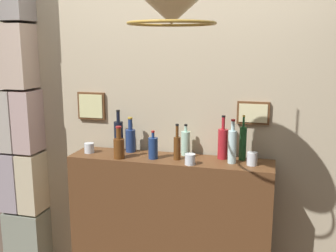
{
  "coord_description": "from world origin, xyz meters",
  "views": [
    {
      "loc": [
        0.71,
        -1.84,
        1.93
      ],
      "look_at": [
        0.0,
        0.81,
        1.37
      ],
      "focal_mm": 42.5,
      "sensor_mm": 36.0,
      "label": 1
    }
  ],
  "objects_px": {
    "liquor_bottle_whiskey": "(243,143)",
    "glass_tumbler_highball": "(190,159)",
    "liquor_bottle_vermouth": "(177,147)",
    "liquor_bottle_bourbon": "(223,143)",
    "liquor_bottle_rye": "(119,147)",
    "liquor_bottle_gin": "(232,146)",
    "glass_tumbler_rocks": "(252,159)",
    "liquor_bottle_sherry": "(131,139)",
    "glass_tumbler_shot": "(89,148)",
    "liquor_bottle_brandy": "(119,135)",
    "pendant_lamp": "(172,6)",
    "liquor_bottle_rum": "(153,148)",
    "liquor_bottle_scotch": "(186,143)"
  },
  "relations": [
    {
      "from": "liquor_bottle_whiskey",
      "to": "glass_tumbler_rocks",
      "type": "height_order",
      "value": "liquor_bottle_whiskey"
    },
    {
      "from": "glass_tumbler_rocks",
      "to": "pendant_lamp",
      "type": "bearing_deg",
      "value": -124.37
    },
    {
      "from": "liquor_bottle_gin",
      "to": "glass_tumbler_highball",
      "type": "distance_m",
      "value": 0.31
    },
    {
      "from": "liquor_bottle_rum",
      "to": "pendant_lamp",
      "type": "xyz_separation_m",
      "value": [
        0.29,
        -0.58,
        0.93
      ]
    },
    {
      "from": "liquor_bottle_sherry",
      "to": "glass_tumbler_shot",
      "type": "relative_size",
      "value": 3.58
    },
    {
      "from": "liquor_bottle_rye",
      "to": "glass_tumbler_rocks",
      "type": "distance_m",
      "value": 0.95
    },
    {
      "from": "liquor_bottle_vermouth",
      "to": "glass_tumbler_highball",
      "type": "relative_size",
      "value": 3.47
    },
    {
      "from": "liquor_bottle_vermouth",
      "to": "glass_tumbler_rocks",
      "type": "bearing_deg",
      "value": 0.11
    },
    {
      "from": "liquor_bottle_sherry",
      "to": "glass_tumbler_shot",
      "type": "distance_m",
      "value": 0.32
    },
    {
      "from": "liquor_bottle_vermouth",
      "to": "liquor_bottle_bourbon",
      "type": "bearing_deg",
      "value": 19.1
    },
    {
      "from": "liquor_bottle_sherry",
      "to": "glass_tumbler_shot",
      "type": "height_order",
      "value": "liquor_bottle_sherry"
    },
    {
      "from": "liquor_bottle_rye",
      "to": "liquor_bottle_gin",
      "type": "height_order",
      "value": "liquor_bottle_gin"
    },
    {
      "from": "liquor_bottle_vermouth",
      "to": "liquor_bottle_whiskey",
      "type": "distance_m",
      "value": 0.47
    },
    {
      "from": "liquor_bottle_gin",
      "to": "glass_tumbler_rocks",
      "type": "xyz_separation_m",
      "value": [
        0.14,
        -0.01,
        -0.08
      ]
    },
    {
      "from": "liquor_bottle_whiskey",
      "to": "liquor_bottle_gin",
      "type": "bearing_deg",
      "value": -123.37
    },
    {
      "from": "liquor_bottle_vermouth",
      "to": "glass_tumbler_highball",
      "type": "xyz_separation_m",
      "value": [
        0.12,
        -0.1,
        -0.06
      ]
    },
    {
      "from": "liquor_bottle_bourbon",
      "to": "glass_tumbler_shot",
      "type": "height_order",
      "value": "liquor_bottle_bourbon"
    },
    {
      "from": "glass_tumbler_rocks",
      "to": "glass_tumbler_shot",
      "type": "distance_m",
      "value": 1.22
    },
    {
      "from": "pendant_lamp",
      "to": "liquor_bottle_brandy",
      "type": "bearing_deg",
      "value": 129.75
    },
    {
      "from": "liquor_bottle_sherry",
      "to": "liquor_bottle_rum",
      "type": "xyz_separation_m",
      "value": [
        0.22,
        -0.14,
        -0.02
      ]
    },
    {
      "from": "glass_tumbler_highball",
      "to": "glass_tumbler_shot",
      "type": "xyz_separation_m",
      "value": [
        -0.81,
        0.1,
        0.0
      ]
    },
    {
      "from": "liquor_bottle_bourbon",
      "to": "glass_tumbler_shot",
      "type": "xyz_separation_m",
      "value": [
        -1.0,
        -0.11,
        -0.08
      ]
    },
    {
      "from": "liquor_bottle_whiskey",
      "to": "pendant_lamp",
      "type": "bearing_deg",
      "value": -115.35
    },
    {
      "from": "liquor_bottle_rum",
      "to": "liquor_bottle_brandy",
      "type": "distance_m",
      "value": 0.37
    },
    {
      "from": "liquor_bottle_brandy",
      "to": "pendant_lamp",
      "type": "distance_m",
      "value": 1.31
    },
    {
      "from": "liquor_bottle_rye",
      "to": "glass_tumbler_highball",
      "type": "xyz_separation_m",
      "value": [
        0.53,
        -0.02,
        -0.05
      ]
    },
    {
      "from": "liquor_bottle_gin",
      "to": "glass_tumbler_rocks",
      "type": "distance_m",
      "value": 0.16
    },
    {
      "from": "liquor_bottle_bourbon",
      "to": "glass_tumbler_rocks",
      "type": "bearing_deg",
      "value": -26.34
    },
    {
      "from": "liquor_bottle_whiskey",
      "to": "glass_tumbler_highball",
      "type": "xyz_separation_m",
      "value": [
        -0.34,
        -0.21,
        -0.09
      ]
    },
    {
      "from": "pendant_lamp",
      "to": "liquor_bottle_sherry",
      "type": "bearing_deg",
      "value": 125.37
    },
    {
      "from": "liquor_bottle_rye",
      "to": "glass_tumbler_shot",
      "type": "height_order",
      "value": "liquor_bottle_rye"
    },
    {
      "from": "liquor_bottle_sherry",
      "to": "glass_tumbler_highball",
      "type": "height_order",
      "value": "liquor_bottle_sherry"
    },
    {
      "from": "liquor_bottle_brandy",
      "to": "liquor_bottle_rye",
      "type": "bearing_deg",
      "value": -67.54
    },
    {
      "from": "liquor_bottle_scotch",
      "to": "liquor_bottle_vermouth",
      "type": "distance_m",
      "value": 0.13
    },
    {
      "from": "liquor_bottle_bourbon",
      "to": "liquor_bottle_rye",
      "type": "height_order",
      "value": "liquor_bottle_bourbon"
    },
    {
      "from": "liquor_bottle_rye",
      "to": "liquor_bottle_rum",
      "type": "relative_size",
      "value": 1.15
    },
    {
      "from": "liquor_bottle_vermouth",
      "to": "glass_tumbler_highball",
      "type": "height_order",
      "value": "liquor_bottle_vermouth"
    },
    {
      "from": "liquor_bottle_whiskey",
      "to": "glass_tumbler_rocks",
      "type": "bearing_deg",
      "value": -56.04
    },
    {
      "from": "liquor_bottle_rye",
      "to": "pendant_lamp",
      "type": "height_order",
      "value": "pendant_lamp"
    },
    {
      "from": "liquor_bottle_rum",
      "to": "liquor_bottle_brandy",
      "type": "height_order",
      "value": "liquor_bottle_brandy"
    },
    {
      "from": "liquor_bottle_whiskey",
      "to": "glass_tumbler_highball",
      "type": "relative_size",
      "value": 4.34
    },
    {
      "from": "liquor_bottle_bourbon",
      "to": "liquor_bottle_whiskey",
      "type": "distance_m",
      "value": 0.14
    },
    {
      "from": "liquor_bottle_rum",
      "to": "liquor_bottle_brandy",
      "type": "relative_size",
      "value": 0.65
    },
    {
      "from": "liquor_bottle_bourbon",
      "to": "liquor_bottle_rye",
      "type": "distance_m",
      "value": 0.75
    },
    {
      "from": "glass_tumbler_highball",
      "to": "glass_tumbler_rocks",
      "type": "bearing_deg",
      "value": 13.22
    },
    {
      "from": "liquor_bottle_whiskey",
      "to": "glass_tumbler_rocks",
      "type": "distance_m",
      "value": 0.16
    },
    {
      "from": "glass_tumbler_shot",
      "to": "glass_tumbler_rocks",
      "type": "bearing_deg",
      "value": -0.05
    },
    {
      "from": "liquor_bottle_rum",
      "to": "pendant_lamp",
      "type": "distance_m",
      "value": 1.13
    },
    {
      "from": "liquor_bottle_vermouth",
      "to": "pendant_lamp",
      "type": "relative_size",
      "value": 0.42
    },
    {
      "from": "liquor_bottle_bourbon",
      "to": "liquor_bottle_sherry",
      "type": "bearing_deg",
      "value": 179.62
    }
  ]
}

